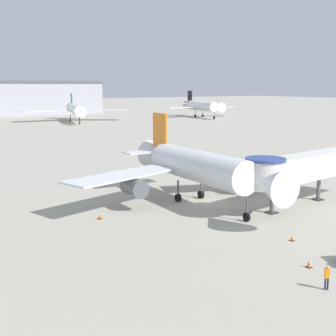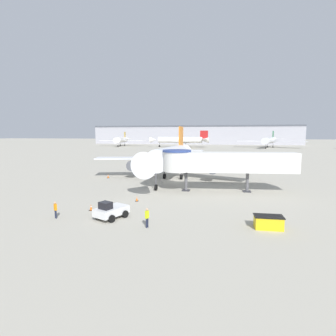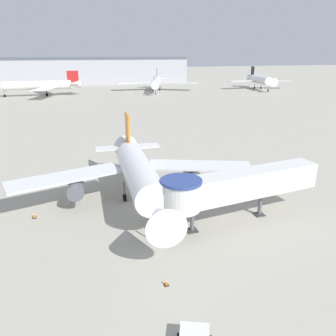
% 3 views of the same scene
% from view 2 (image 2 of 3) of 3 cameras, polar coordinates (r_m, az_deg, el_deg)
% --- Properties ---
extents(ground_plane, '(800.00, 800.00, 0.00)m').
position_cam_2_polar(ground_plane, '(45.72, 1.20, -2.92)').
color(ground_plane, '#A8A393').
extents(main_airplane, '(30.63, 25.22, 9.71)m').
position_cam_2_polar(main_airplane, '(46.17, 0.64, 2.33)').
color(main_airplane, silver).
rests_on(main_airplane, ground_plane).
extents(jet_bridge, '(18.80, 5.30, 5.94)m').
position_cam_2_polar(jet_bridge, '(37.91, 11.06, 1.32)').
color(jet_bridge, silver).
rests_on(jet_bridge, ground_plane).
extents(pushback_tug_white, '(3.00, 3.70, 1.78)m').
position_cam_2_polar(pushback_tug_white, '(26.46, -12.35, -9.05)').
color(pushback_tug_white, silver).
rests_on(pushback_tug_white, ground_plane).
extents(service_container_yellow, '(2.51, 1.50, 1.15)m').
position_cam_2_polar(service_container_yellow, '(24.85, 21.02, -10.94)').
color(service_container_yellow, yellow).
rests_on(service_container_yellow, ground_plane).
extents(traffic_cone_apron_front, '(0.39, 0.39, 0.66)m').
position_cam_2_polar(traffic_cone_apron_front, '(29.73, -16.41, -8.27)').
color(traffic_cone_apron_front, black).
rests_on(traffic_cone_apron_front, ground_plane).
extents(traffic_cone_near_nose, '(0.37, 0.37, 0.62)m').
position_cam_2_polar(traffic_cone_near_nose, '(32.56, -6.80, -6.69)').
color(traffic_cone_near_nose, black).
rests_on(traffic_cone_near_nose, ground_plane).
extents(traffic_cone_port_wing, '(0.44, 0.44, 0.73)m').
position_cam_2_polar(traffic_cone_port_wing, '(50.37, -12.91, -1.74)').
color(traffic_cone_port_wing, black).
rests_on(traffic_cone_port_wing, ground_plane).
extents(ground_crew_marshaller, '(0.37, 0.33, 1.67)m').
position_cam_2_polar(ground_crew_marshaller, '(28.06, -23.31, -8.14)').
color(ground_crew_marshaller, '#1E2338').
rests_on(ground_crew_marshaller, ground_plane).
extents(ground_crew_wing_walker, '(0.31, 0.39, 1.76)m').
position_cam_2_polar(ground_crew_wing_walker, '(23.42, -4.59, -10.45)').
color(ground_crew_wing_walker, '#1E2338').
rests_on(ground_crew_wing_walker, ground_plane).
extents(background_jet_gold_tail, '(31.85, 33.10, 9.74)m').
position_cam_2_polar(background_jet_gold_tail, '(182.10, -10.05, 6.06)').
color(background_jet_gold_tail, white).
rests_on(background_jet_gold_tail, ground_plane).
extents(background_jet_red_tail, '(37.41, 35.97, 10.30)m').
position_cam_2_polar(background_jet_red_tail, '(164.66, 2.94, 6.12)').
color(background_jet_red_tail, white).
rests_on(background_jet_red_tail, ground_plane).
extents(background_jet_green_tail, '(38.97, 36.89, 10.14)m').
position_cam_2_polar(background_jet_green_tail, '(168.80, 21.28, 5.63)').
color(background_jet_green_tail, silver).
rests_on(background_jet_green_tail, ground_plane).
extents(terminal_building, '(167.07, 20.18, 15.15)m').
position_cam_2_polar(terminal_building, '(220.56, 5.56, 7.21)').
color(terminal_building, '#A8A8B2').
rests_on(terminal_building, ground_plane).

